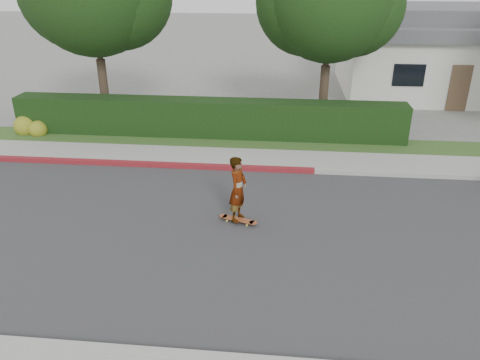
{
  "coord_description": "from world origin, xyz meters",
  "views": [
    {
      "loc": [
        -0.02,
        -9.93,
        6.1
      ],
      "look_at": [
        -1.13,
        1.15,
        1.0
      ],
      "focal_mm": 35.0,
      "sensor_mm": 36.0,
      "label": 1
    }
  ],
  "objects": [
    {
      "name": "hedge",
      "position": [
        -3.0,
        7.2,
        0.75
      ],
      "size": [
        15.0,
        1.0,
        1.5
      ],
      "primitive_type": "cube",
      "color": "black",
      "rests_on": "ground"
    },
    {
      "name": "skateboard",
      "position": [
        -1.13,
        0.65,
        0.09
      ],
      "size": [
        1.08,
        0.53,
        0.1
      ],
      "rotation": [
        0.0,
        0.0,
        -0.32
      ],
      "color": "gold",
      "rests_on": "ground"
    },
    {
      "name": "house",
      "position": [
        8.0,
        16.0,
        2.1
      ],
      "size": [
        10.6,
        8.6,
        4.3
      ],
      "color": "beige",
      "rests_on": "ground"
    },
    {
      "name": "flowering_shrub",
      "position": [
        -10.01,
        6.74,
        0.33
      ],
      "size": [
        1.4,
        1.0,
        0.9
      ],
      "color": "#2D4C19",
      "rests_on": "ground"
    },
    {
      "name": "curb_far",
      "position": [
        0.0,
        4.1,
        0.07
      ],
      "size": [
        60.0,
        0.2,
        0.15
      ],
      "primitive_type": "cube",
      "color": "#9E9E99",
      "rests_on": "ground"
    },
    {
      "name": "tree_center",
      "position": [
        1.49,
        9.19,
        4.9
      ],
      "size": [
        5.66,
        4.84,
        7.44
      ],
      "color": "#33261C",
      "rests_on": "ground"
    },
    {
      "name": "curb_red_section",
      "position": [
        -5.0,
        4.1,
        0.08
      ],
      "size": [
        12.0,
        0.21,
        0.15
      ],
      "primitive_type": "cube",
      "color": "maroon",
      "rests_on": "ground"
    },
    {
      "name": "ground",
      "position": [
        0.0,
        0.0,
        0.0
      ],
      "size": [
        120.0,
        120.0,
        0.0
      ],
      "primitive_type": "plane",
      "color": "slate",
      "rests_on": "ground"
    },
    {
      "name": "planting_strip",
      "position": [
        0.0,
        6.6,
        0.05
      ],
      "size": [
        60.0,
        1.6,
        0.1
      ],
      "primitive_type": "cube",
      "color": "#2D4C1E",
      "rests_on": "ground"
    },
    {
      "name": "skateboarder",
      "position": [
        -1.13,
        0.65,
        0.98
      ],
      "size": [
        0.58,
        0.72,
        1.73
      ],
      "primitive_type": "imported",
      "rotation": [
        0.0,
        0.0,
        1.28
      ],
      "color": "white",
      "rests_on": "skateboard"
    },
    {
      "name": "sidewalk_far",
      "position": [
        0.0,
        5.0,
        0.06
      ],
      "size": [
        60.0,
        1.6,
        0.12
      ],
      "primitive_type": "cube",
      "color": "gray",
      "rests_on": "ground"
    },
    {
      "name": "road",
      "position": [
        0.0,
        0.0,
        0.01
      ],
      "size": [
        60.0,
        8.0,
        0.01
      ],
      "primitive_type": "cube",
      "color": "#2D2D30",
      "rests_on": "ground"
    }
  ]
}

